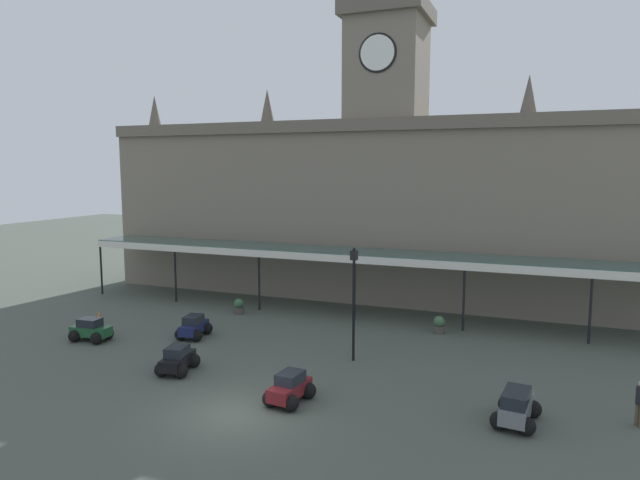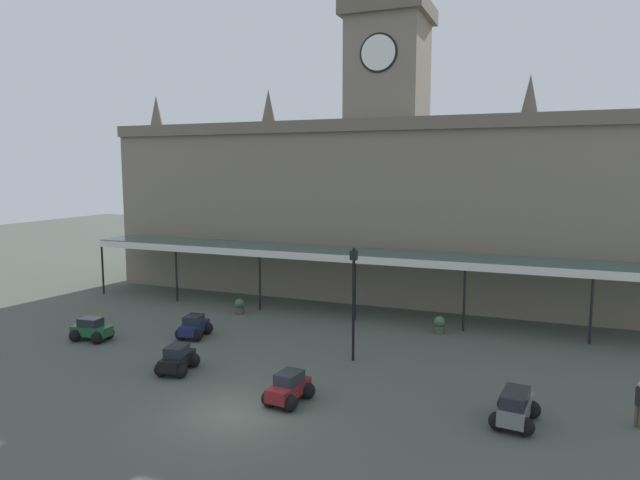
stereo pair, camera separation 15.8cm
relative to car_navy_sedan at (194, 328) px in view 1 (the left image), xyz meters
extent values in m
plane|color=#485045|center=(6.85, -7.43, -0.50)|extent=(140.00, 140.00, 0.00)
cube|color=slate|center=(6.85, 13.26, 5.54)|extent=(40.07, 6.24, 12.08)
cube|color=#685F52|center=(6.85, 9.99, 11.17)|extent=(40.07, 0.30, 0.80)
cube|color=slate|center=(6.85, 13.26, 14.86)|extent=(4.80, 4.80, 6.58)
cube|color=#61594D|center=(6.85, 13.26, 18.65)|extent=(5.50, 5.50, 1.00)
cylinder|color=white|center=(6.85, 10.80, 15.65)|extent=(2.20, 0.12, 2.20)
cylinder|color=black|center=(6.85, 10.84, 15.65)|extent=(2.46, 0.06, 2.46)
cone|color=#5B5448|center=(-12.18, 13.26, 12.87)|extent=(1.10, 1.10, 2.60)
cone|color=#5B5448|center=(-2.16, 13.26, 12.87)|extent=(1.10, 1.10, 2.60)
cone|color=#5B5448|center=(15.87, 13.26, 12.87)|extent=(1.10, 1.10, 2.60)
cube|color=#38564C|center=(6.85, 7.94, 3.34)|extent=(37.93, 3.20, 0.16)
cube|color=silver|center=(6.85, 6.34, 3.14)|extent=(37.93, 0.12, 0.44)
cylinder|color=black|center=(-12.11, 6.49, 1.38)|extent=(0.14, 0.14, 3.77)
cylinder|color=black|center=(-5.79, 6.49, 1.38)|extent=(0.14, 0.14, 3.77)
cylinder|color=black|center=(0.53, 6.49, 1.38)|extent=(0.14, 0.14, 3.77)
cylinder|color=black|center=(6.85, 6.49, 1.38)|extent=(0.14, 0.14, 3.77)
cylinder|color=black|center=(13.18, 6.49, 1.38)|extent=(0.14, 0.14, 3.77)
cylinder|color=black|center=(19.50, 6.49, 1.38)|extent=(0.14, 0.14, 3.77)
cube|color=#19214C|center=(0.00, 0.01, 0.02)|extent=(1.19, 2.16, 0.50)
cube|color=#1E232B|center=(0.01, -0.04, 0.48)|extent=(0.96, 1.21, 0.42)
sphere|color=black|center=(-0.54, 0.60, -0.18)|extent=(0.64, 0.64, 0.64)
sphere|color=black|center=(0.33, 0.74, -0.18)|extent=(0.64, 0.64, 0.64)
sphere|color=black|center=(-0.33, -0.73, -0.18)|extent=(0.64, 0.64, 0.64)
sphere|color=black|center=(0.54, -0.59, -0.18)|extent=(0.64, 0.64, 0.64)
cube|color=#1E512D|center=(-4.64, -2.49, 0.02)|extent=(2.11, 1.04, 0.50)
cube|color=#1E232B|center=(-4.69, -2.50, 0.48)|extent=(1.16, 0.89, 0.42)
sphere|color=black|center=(-4.00, -2.00, -0.18)|extent=(0.64, 0.64, 0.64)
sphere|color=black|center=(-3.93, -2.88, -0.18)|extent=(0.64, 0.64, 0.64)
sphere|color=black|center=(-5.35, -2.11, -0.18)|extent=(0.64, 0.64, 0.64)
sphere|color=black|center=(-5.27, -2.99, -0.18)|extent=(0.64, 0.64, 0.64)
cube|color=black|center=(2.31, -4.67, 0.02)|extent=(1.25, 2.18, 0.50)
cube|color=#1E232B|center=(2.32, -4.72, 0.48)|extent=(0.99, 1.23, 0.42)
sphere|color=black|center=(1.75, -4.09, -0.18)|extent=(0.64, 0.64, 0.64)
sphere|color=black|center=(2.61, -3.92, -0.18)|extent=(0.64, 0.64, 0.64)
sphere|color=black|center=(2.00, -5.41, -0.18)|extent=(0.64, 0.64, 0.64)
sphere|color=black|center=(2.87, -5.25, -0.18)|extent=(0.64, 0.64, 0.64)
cube|color=maroon|center=(8.28, -5.85, 0.02)|extent=(1.10, 2.13, 0.50)
cube|color=#1E232B|center=(8.28, -5.80, 0.48)|extent=(0.92, 1.18, 0.42)
sphere|color=black|center=(8.64, -6.57, -0.18)|extent=(0.64, 0.64, 0.64)
sphere|color=black|center=(7.77, -6.47, -0.18)|extent=(0.64, 0.64, 0.64)
sphere|color=black|center=(8.79, -5.23, -0.18)|extent=(0.64, 0.64, 0.64)
sphere|color=black|center=(7.91, -5.13, -0.18)|extent=(0.64, 0.64, 0.64)
cube|color=slate|center=(16.46, -4.56, 0.04)|extent=(1.14, 2.33, 0.55)
cube|color=#1E232B|center=(16.44, -4.76, 0.54)|extent=(0.99, 1.63, 0.45)
sphere|color=black|center=(16.10, -3.74, -0.18)|extent=(0.64, 0.64, 0.64)
sphere|color=black|center=(16.99, -3.84, -0.18)|extent=(0.64, 0.64, 0.64)
sphere|color=black|center=(15.93, -5.29, -0.18)|extent=(0.64, 0.64, 0.64)
sphere|color=black|center=(16.83, -5.38, -0.18)|extent=(0.64, 0.64, 0.64)
cylinder|color=brown|center=(20.42, -3.16, -0.09)|extent=(0.17, 0.17, 0.82)
cylinder|color=black|center=(9.05, -0.38, 1.88)|extent=(0.13, 0.13, 4.77)
cube|color=black|center=(9.05, -0.38, 4.49)|extent=(0.30, 0.30, 0.44)
sphere|color=black|center=(9.05, -0.38, 4.77)|extent=(0.14, 0.14, 0.14)
cone|color=orange|center=(-6.80, 0.43, -0.18)|extent=(0.40, 0.40, 0.65)
cylinder|color=#47423D|center=(-0.20, 5.14, -0.29)|extent=(0.56, 0.56, 0.42)
sphere|color=#345C3B|center=(-0.20, 5.14, 0.16)|extent=(0.60, 0.60, 0.60)
cylinder|color=#47423D|center=(12.02, 5.53, -0.29)|extent=(0.56, 0.56, 0.42)
sphere|color=#3C6141|center=(12.02, 5.53, 0.16)|extent=(0.60, 0.60, 0.60)
camera|label=1|loc=(17.00, -24.80, 8.46)|focal=31.83mm
camera|label=2|loc=(17.15, -24.74, 8.46)|focal=31.83mm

